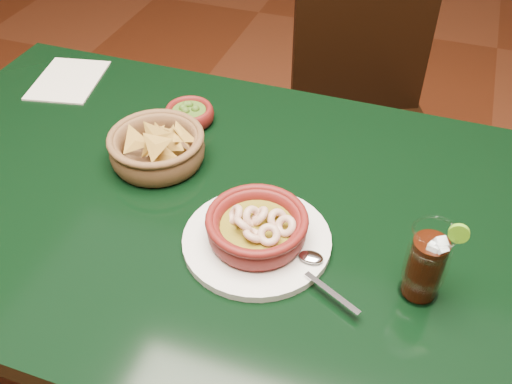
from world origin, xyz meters
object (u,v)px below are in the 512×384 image
(chip_basket, at_px, (157,147))
(dining_table, at_px, (191,231))
(dining_chair, at_px, (364,123))
(cola_drink, at_px, (426,263))
(shrimp_plate, at_px, (257,230))

(chip_basket, bearing_deg, dining_table, -37.13)
(dining_table, xyz_separation_m, dining_chair, (0.22, 0.70, -0.16))
(dining_table, distance_m, cola_drink, 0.46)
(dining_table, height_order, shrimp_plate, shrimp_plate)
(chip_basket, relative_size, cola_drink, 1.42)
(cola_drink, bearing_deg, dining_chair, 104.62)
(dining_chair, bearing_deg, shrimp_plate, -94.10)
(dining_chair, bearing_deg, dining_table, -107.21)
(shrimp_plate, xyz_separation_m, cola_drink, (0.26, -0.01, 0.03))
(dining_table, bearing_deg, dining_chair, 72.79)
(shrimp_plate, height_order, chip_basket, chip_basket)
(cola_drink, bearing_deg, shrimp_plate, 176.94)
(dining_chair, xyz_separation_m, cola_drink, (0.21, -0.79, 0.32))
(dining_table, distance_m, chip_basket, 0.17)
(shrimp_plate, height_order, cola_drink, cola_drink)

